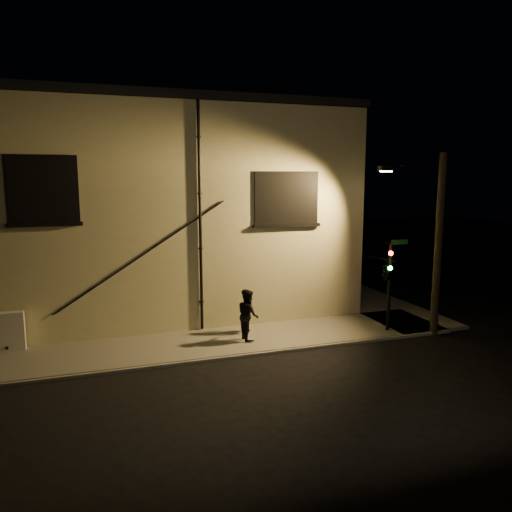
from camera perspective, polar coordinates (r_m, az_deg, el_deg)
name	(u,v)px	position (r m, az deg, el deg)	size (l,w,h in m)	color
ground	(275,353)	(16.91, 2.15, -11.01)	(90.00, 90.00, 0.00)	black
sidewalk	(264,314)	(21.22, 0.98, -6.63)	(21.00, 16.00, 0.12)	#66655B
building	(147,207)	(24.00, -12.39, 5.53)	(16.20, 12.23, 8.80)	#C7C28F
pedestrian_a	(247,311)	(18.40, -1.08, -6.28)	(0.59, 0.39, 1.62)	black
pedestrian_b	(248,315)	(17.60, -0.90, -6.73)	(0.87, 0.68, 1.78)	black
traffic_signal	(387,271)	(18.79, 14.75, -1.65)	(1.35, 2.01, 3.40)	black
streetlamp_pole	(435,239)	(19.19, 19.74, 1.85)	(2.01, 1.38, 6.65)	black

